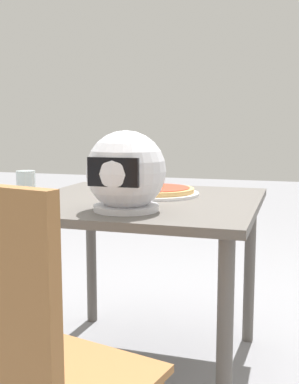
{
  "coord_description": "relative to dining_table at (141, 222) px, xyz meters",
  "views": [
    {
      "loc": [
        -0.57,
        1.77,
        1.0
      ],
      "look_at": [
        -0.02,
        -0.06,
        0.73
      ],
      "focal_mm": 44.95,
      "sensor_mm": 36.0,
      "label": 1
    }
  ],
  "objects": [
    {
      "name": "ground_plane",
      "position": [
        0.0,
        0.0,
        -0.62
      ],
      "size": [
        14.0,
        14.0,
        0.0
      ],
      "primitive_type": "plane",
      "color": "gray"
    },
    {
      "name": "dining_table",
      "position": [
        0.0,
        0.0,
        0.0
      ],
      "size": [
        0.91,
        0.92,
        0.71
      ],
      "color": "#5B5651",
      "rests_on": "ground"
    },
    {
      "name": "pizza_plate",
      "position": [
        -0.04,
        -0.11,
        0.1
      ],
      "size": [
        0.34,
        0.34,
        0.01
      ],
      "primitive_type": "cylinder",
      "color": "white",
      "rests_on": "dining_table"
    },
    {
      "name": "pizza",
      "position": [
        -0.03,
        -0.12,
        0.11
      ],
      "size": [
        0.3,
        0.3,
        0.05
      ],
      "color": "tan",
      "rests_on": "pizza_plate"
    },
    {
      "name": "motorcycle_helmet",
      "position": [
        -0.03,
        0.26,
        0.22
      ],
      "size": [
        0.27,
        0.27,
        0.27
      ],
      "color": "silver",
      "rests_on": "dining_table"
    },
    {
      "name": "drinking_glass",
      "position": [
        0.38,
        0.21,
        0.15
      ],
      "size": [
        0.07,
        0.07,
        0.12
      ],
      "primitive_type": "cylinder",
      "color": "silver",
      "rests_on": "dining_table"
    },
    {
      "name": "chair_far",
      "position": [
        -0.07,
        1.0,
        -0.11
      ],
      "size": [
        0.48,
        0.48,
        0.9
      ],
      "color": "#996638",
      "rests_on": "ground"
    }
  ]
}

